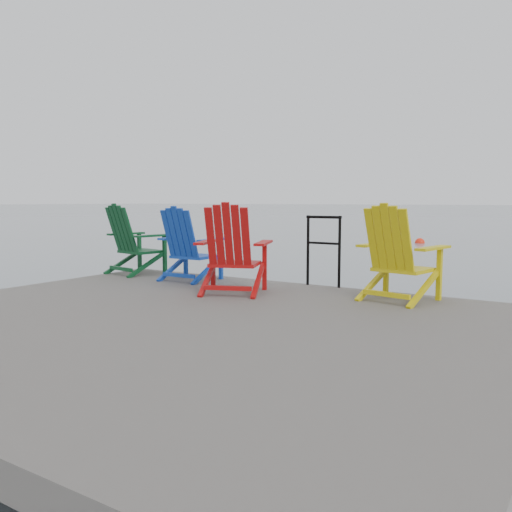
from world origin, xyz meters
The scene contains 8 objects.
ground centered at (0.00, 0.00, 0.00)m, with size 400.00×400.00×0.00m, color slate.
dock centered at (0.00, 0.00, 0.35)m, with size 6.00×5.00×1.40m.
handrail centered at (0.25, 2.45, 1.04)m, with size 0.48×0.04×0.90m.
chair_green centered at (-2.62, 1.97, 1.01)m, with size 0.90×0.84×1.01m.
chair_blue centered at (-1.51, 1.91, 1.00)m, with size 0.80×0.74×0.98m.
chair_red centered at (-0.40, 1.37, 1.02)m, with size 1.00×0.96×1.03m.
chair_yellow centered at (1.37, 1.97, 1.02)m, with size 0.91×0.86×1.03m.
buoy_b centered at (-2.57, 16.57, 0.00)m, with size 0.37×0.37×0.37m, color red.
Camera 1 is at (3.24, -3.75, 1.59)m, focal length 38.00 mm.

